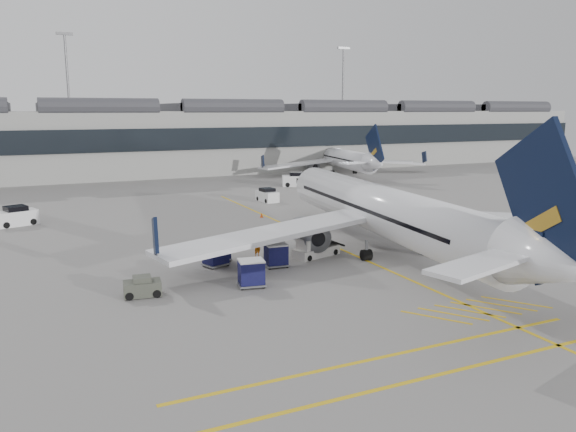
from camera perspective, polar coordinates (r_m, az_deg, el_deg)
name	(u,v)px	position (r m, az deg, el deg)	size (l,w,h in m)	color
ground	(270,297)	(34.75, -1.86, -8.25)	(220.00, 220.00, 0.00)	gray
terminal	(108,140)	(103.13, -17.79, 7.39)	(200.00, 20.45, 12.40)	#9E9E99
light_masts	(87,93)	(116.85, -19.74, 11.71)	(113.00, 0.60, 25.45)	slate
apron_markings	(333,245)	(47.62, 4.55, -3.00)	(0.25, 60.00, 0.01)	gold
airliner_main	(386,212)	(45.47, 9.95, 0.36)	(37.62, 41.31, 11.00)	white
airliner_far	(341,158)	(101.86, 5.37, 5.86)	(31.08, 34.18, 9.12)	white
belt_loader	(315,249)	(43.98, 2.77, -3.40)	(4.85, 2.62, 1.92)	silver
baggage_cart_a	(276,254)	(40.95, -1.23, -3.93)	(1.76, 1.50, 1.73)	gray
baggage_cart_b	(216,254)	(41.42, -7.36, -3.84)	(2.02, 1.84, 1.75)	gray
baggage_cart_c	(219,249)	(42.78, -7.06, -3.39)	(1.77, 1.52, 1.71)	gray
baggage_cart_d	(251,272)	(36.49, -3.75, -5.74)	(1.92, 1.67, 1.80)	gray
ramp_agent_a	(258,246)	(43.65, -3.10, -3.03)	(0.67, 0.44, 1.83)	orange
ramp_agent_b	(271,252)	(41.84, -1.72, -3.69)	(0.85, 0.66, 1.75)	orange
pushback_tug	(142,287)	(35.92, -14.58, -7.01)	(2.39, 1.64, 1.26)	#474A3F
safety_cone_nose	(262,215)	(59.76, -2.70, 0.09)	(0.36, 0.36, 0.50)	#F24C0A
safety_cone_engine	(447,247)	(47.71, 15.82, -3.03)	(0.40, 0.40, 0.55)	#F24C0A
service_van_left	(16,217)	(61.74, -25.88, -0.06)	(4.22, 3.06, 1.96)	white
service_van_mid	(267,195)	(70.11, -2.12, 2.10)	(1.99, 3.45, 1.69)	white
service_van_right	(296,180)	(84.05, 0.85, 3.69)	(4.60, 3.40, 2.13)	white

